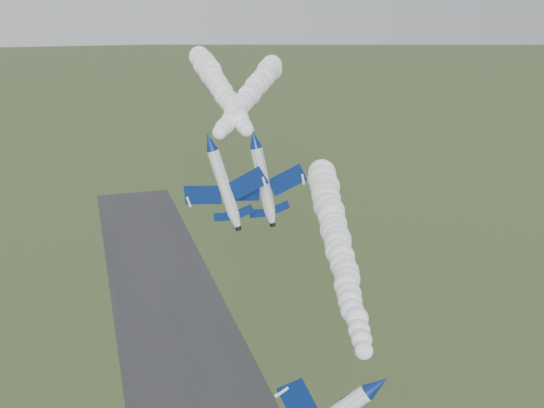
% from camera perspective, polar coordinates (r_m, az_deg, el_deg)
% --- Properties ---
extents(jet_lead, '(7.26, 13.18, 8.64)m').
position_cam_1_polar(jet_lead, '(56.33, 9.92, -16.51)').
color(jet_lead, white).
extents(smoke_trail_jet_lead, '(17.86, 55.81, 4.92)m').
position_cam_1_polar(smoke_trail_jet_lead, '(83.18, 6.08, -3.03)').
color(smoke_trail_jet_lead, white).
extents(jet_pair_left, '(9.74, 11.60, 3.84)m').
position_cam_1_polar(jet_pair_left, '(70.01, -5.90, 5.84)').
color(jet_pair_left, white).
extents(smoke_trail_jet_pair_left, '(30.69, 60.37, 4.57)m').
position_cam_1_polar(smoke_trail_jet_pair_left, '(104.02, -1.83, 10.59)').
color(smoke_trail_jet_pair_left, white).
extents(jet_pair_right, '(10.24, 12.41, 3.50)m').
position_cam_1_polar(jet_pair_right, '(71.77, -1.67, 6.13)').
color(jet_pair_right, white).
extents(smoke_trail_jet_pair_right, '(12.75, 72.10, 4.80)m').
position_cam_1_polar(smoke_trail_jet_pair_right, '(109.74, -5.15, 11.24)').
color(smoke_trail_jet_pair_right, white).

